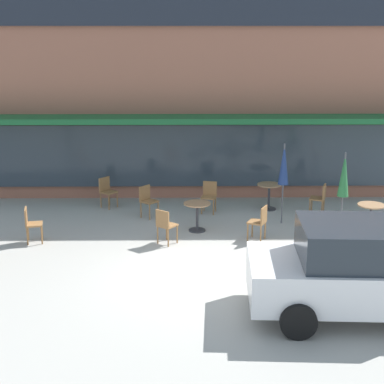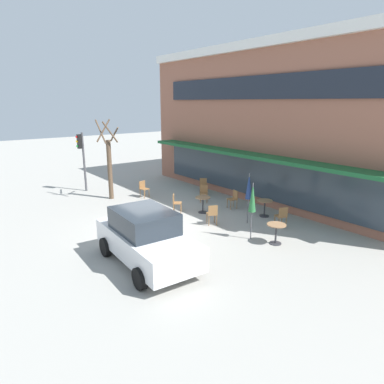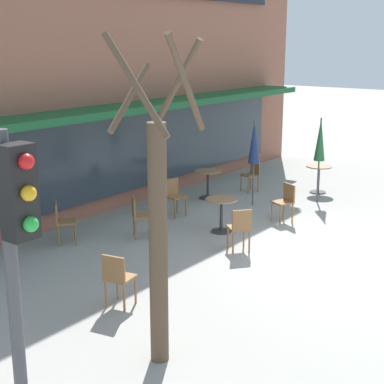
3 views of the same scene
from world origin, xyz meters
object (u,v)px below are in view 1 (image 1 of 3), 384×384
Objects in this scene: cafe_chair_3 at (260,220)px; cafe_chair_5 at (31,222)px; patio_umbrella_cream_folded at (344,175)px; cafe_chair_6 at (209,195)px; cafe_table_streetside at (371,214)px; cafe_chair_0 at (107,190)px; patio_umbrella_green_folded at (284,165)px; cafe_table_by_tree at (197,212)px; cafe_chair_1 at (320,197)px; cafe_chair_2 at (147,199)px; cafe_table_near_wall at (269,192)px; cafe_chair_4 at (165,224)px; parked_sedan at (363,270)px.

cafe_chair_3 is 1.00× the size of cafe_chair_5.
patio_umbrella_cream_folded is 2.34m from cafe_chair_3.
cafe_chair_3 and cafe_chair_6 have the same top height.
cafe_chair_5 is (-8.57, -0.63, 0.01)m from cafe_table_streetside.
cafe_chair_0 is 5.08m from cafe_chair_3.
cafe_chair_3 is (-0.77, -1.34, -1.10)m from patio_umbrella_green_folded.
cafe_chair_1 is (3.51, 1.35, 0.01)m from cafe_table_by_tree.
cafe_chair_5 is (-1.48, -3.01, 0.00)m from cafe_chair_0.
cafe_chair_2 is 1.00× the size of cafe_chair_3.
cafe_table_near_wall is 1.00× the size of cafe_table_by_tree.
patio_umbrella_green_folded is 1.00× the size of patio_umbrella_cream_folded.
cafe_chair_0 is 3.66m from cafe_chair_4.
patio_umbrella_green_folded is 3.66m from cafe_chair_4.
cafe_chair_2 is at bearing 166.58° from cafe_table_streetside.
patio_umbrella_cream_folded is 2.47× the size of cafe_chair_0.
patio_umbrella_cream_folded is 7.78m from cafe_chair_5.
patio_umbrella_green_folded is (-2.16, 0.80, 1.11)m from cafe_table_streetside.
patio_umbrella_cream_folded is at bearing -34.59° from cafe_chair_6.
patio_umbrella_cream_folded is (1.29, -1.18, 0.00)m from patio_umbrella_green_folded.
cafe_chair_0 is at bearing 144.88° from cafe_chair_3.
parked_sedan is (0.60, -5.34, -0.75)m from patio_umbrella_green_folded.
cafe_chair_3 is 0.21× the size of parked_sedan.
cafe_chair_0 is 6.18m from cafe_chair_1.
cafe_chair_2 is 0.21× the size of parked_sedan.
cafe_table_by_tree is 0.85× the size of cafe_chair_4.
cafe_chair_2 is 3.49m from cafe_chair_3.
cafe_chair_3 and cafe_chair_4 have the same top height.
cafe_chair_3 is at bearing -33.72° from cafe_chair_2.
patio_umbrella_green_folded is 2.47× the size of cafe_chair_5.
cafe_chair_2 is 7.32m from parked_sedan.
cafe_chair_0 is 1.00× the size of cafe_chair_5.
patio_umbrella_green_folded is 2.47× the size of cafe_chair_2.
cafe_chair_5 is (-6.41, -1.43, -1.10)m from patio_umbrella_green_folded.
cafe_table_streetside is 0.85× the size of cafe_chair_6.
cafe_chair_5 is at bearing 150.83° from parked_sedan.
cafe_table_near_wall is 1.00× the size of cafe_table_streetside.
patio_umbrella_cream_folded is 2.47× the size of cafe_chair_2.
patio_umbrella_green_folded is at bearing 137.50° from patio_umbrella_cream_folded.
cafe_chair_2 is at bearing -165.87° from cafe_chair_6.
cafe_chair_1 is at bearing 32.24° from patio_umbrella_green_folded.
cafe_chair_4 reaches higher than cafe_table_by_tree.
cafe_chair_6 is (-4.09, 1.83, 0.01)m from cafe_table_streetside.
cafe_chair_4 and cafe_chair_5 have the same top height.
parked_sedan is (1.37, -4.00, 0.35)m from cafe_chair_3.
cafe_chair_2 is 1.00× the size of cafe_chair_4.
cafe_table_by_tree is at bearing -39.76° from cafe_chair_0.
cafe_chair_1 is 4.87m from cafe_chair_2.
cafe_chair_0 reaches higher than cafe_table_by_tree.
cafe_chair_5 is at bearing -167.46° from patio_umbrella_green_folded.
cafe_chair_6 is at bearing 155.87° from cafe_table_streetside.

